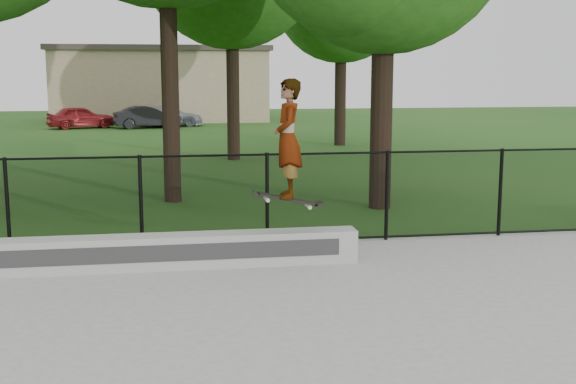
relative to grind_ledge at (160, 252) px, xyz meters
name	(u,v)px	position (x,y,z in m)	size (l,w,h in m)	color
grind_ledge	(160,252)	(0.00, 0.00, 0.00)	(5.70, 0.40, 0.48)	#A3A39E
car_a	(81,117)	(-4.31, 27.66, 0.26)	(1.34, 3.30, 1.13)	maroon
car_b	(148,117)	(-0.96, 27.29, 0.26)	(1.19, 3.09, 1.12)	black
car_c	(169,116)	(0.11, 28.57, 0.21)	(1.44, 3.25, 1.03)	#9199A4
skater_airborne	(288,141)	(1.81, -0.21, 1.58)	(0.83, 0.64, 1.84)	black
chainlink_fence	(267,199)	(1.70, 1.20, 0.51)	(16.06, 0.06, 1.50)	black
distant_building	(161,83)	(-0.30, 33.30, 1.86)	(12.40, 6.40, 4.30)	tan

